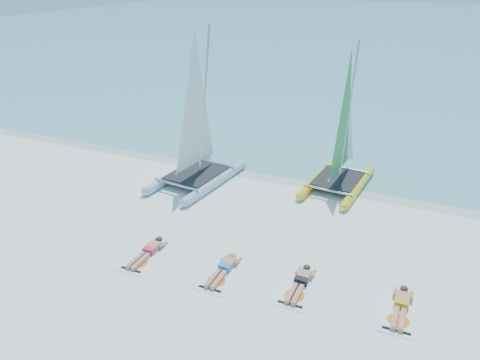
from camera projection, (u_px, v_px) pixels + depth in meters
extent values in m
plane|color=white|center=(249.00, 244.00, 15.30)|extent=(140.00, 140.00, 0.00)
cube|color=#7ABDCC|center=(416.00, 29.00, 67.79)|extent=(140.00, 115.00, 0.01)
cube|color=beige|center=(299.00, 180.00, 19.89)|extent=(140.00, 1.40, 0.01)
cylinder|color=silver|center=(178.00, 173.00, 20.11)|extent=(0.88, 4.27, 0.38)
cone|color=silver|center=(209.00, 156.00, 21.95)|extent=(0.42, 0.58, 0.36)
cylinder|color=silver|center=(215.00, 182.00, 19.23)|extent=(0.88, 4.27, 0.38)
cone|color=silver|center=(244.00, 163.00, 21.07)|extent=(0.42, 0.58, 0.36)
cube|color=black|center=(196.00, 173.00, 19.58)|extent=(2.10, 2.54, 0.03)
cylinder|color=#B1B4B8|center=(204.00, 100.00, 18.96)|extent=(0.22, 1.12, 5.87)
cylinder|color=yellow|center=(317.00, 179.00, 19.60)|extent=(0.68, 3.91, 0.34)
cone|color=yellow|center=(333.00, 162.00, 21.31)|extent=(0.37, 0.53, 0.33)
cylinder|color=yellow|center=(358.00, 187.00, 18.84)|extent=(0.68, 3.91, 0.34)
cone|color=yellow|center=(372.00, 169.00, 20.56)|extent=(0.37, 0.53, 0.33)
cube|color=black|center=(338.00, 178.00, 19.14)|extent=(1.86, 2.28, 0.03)
cylinder|color=#B1B4B8|center=(349.00, 111.00, 18.58)|extent=(0.17, 1.03, 5.37)
cube|color=white|center=(145.00, 257.00, 14.60)|extent=(1.00, 1.85, 0.02)
cube|color=tan|center=(153.00, 247.00, 14.91)|extent=(0.36, 0.55, 0.17)
cube|color=#D63261|center=(149.00, 250.00, 14.75)|extent=(0.37, 0.22, 0.17)
cube|color=tan|center=(138.00, 261.00, 14.26)|extent=(0.31, 0.85, 0.13)
sphere|color=tan|center=(159.00, 240.00, 15.21)|extent=(0.21, 0.21, 0.21)
ellipsoid|color=#342312|center=(159.00, 239.00, 15.20)|extent=(0.22, 0.24, 0.15)
cube|color=white|center=(221.00, 275.00, 13.77)|extent=(1.00, 1.85, 0.02)
cube|color=tan|center=(227.00, 264.00, 14.09)|extent=(0.36, 0.55, 0.17)
cube|color=#257BCA|center=(225.00, 267.00, 13.92)|extent=(0.37, 0.22, 0.17)
cube|color=tan|center=(216.00, 279.00, 13.43)|extent=(0.31, 0.85, 0.13)
sphere|color=tan|center=(233.00, 256.00, 14.38)|extent=(0.21, 0.21, 0.21)
ellipsoid|color=#EBBD6E|center=(233.00, 255.00, 14.37)|extent=(0.22, 0.24, 0.15)
cube|color=white|center=(298.00, 289.00, 13.17)|extent=(1.00, 1.85, 0.02)
cube|color=tan|center=(303.00, 277.00, 13.48)|extent=(0.36, 0.55, 0.17)
cube|color=black|center=(301.00, 281.00, 13.31)|extent=(0.37, 0.22, 0.17)
cube|color=tan|center=(294.00, 294.00, 12.83)|extent=(0.31, 0.85, 0.13)
sphere|color=tan|center=(307.00, 269.00, 13.77)|extent=(0.21, 0.21, 0.21)
ellipsoid|color=#342312|center=(307.00, 268.00, 13.77)|extent=(0.22, 0.24, 0.15)
cube|color=white|center=(400.00, 312.00, 12.26)|extent=(1.00, 1.85, 0.02)
cube|color=tan|center=(402.00, 299.00, 12.58)|extent=(0.36, 0.55, 0.17)
cube|color=orange|center=(401.00, 304.00, 12.41)|extent=(0.37, 0.22, 0.17)
cube|color=tan|center=(399.00, 319.00, 11.92)|extent=(0.31, 0.85, 0.13)
sphere|color=tan|center=(404.00, 290.00, 12.87)|extent=(0.21, 0.21, 0.21)
ellipsoid|color=#342312|center=(404.00, 289.00, 12.86)|extent=(0.22, 0.24, 0.15)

